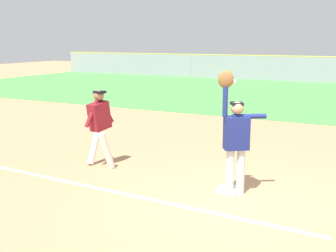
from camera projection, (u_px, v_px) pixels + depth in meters
name	position (u px, v px, depth m)	size (l,w,h in m)	color
ground_plane	(235.00, 203.00, 7.68)	(75.21, 75.21, 0.00)	tan
chalk_foul_line	(34.00, 174.00, 9.30)	(12.00, 0.10, 0.01)	white
first_base	(228.00, 189.00, 8.26)	(0.38, 0.38, 0.08)	white
fielder	(235.00, 135.00, 7.92)	(0.81, 0.59, 2.28)	silver
runner	(100.00, 123.00, 9.69)	(0.75, 0.84, 1.72)	white
baseball	(234.00, 81.00, 7.79)	(0.07, 0.07, 0.07)	white
parked_car_silver	(211.00, 65.00, 36.67)	(4.48, 2.28, 1.25)	#B7B7BC
parked_car_blue	(294.00, 67.00, 33.80)	(4.53, 2.38, 1.25)	#23389E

